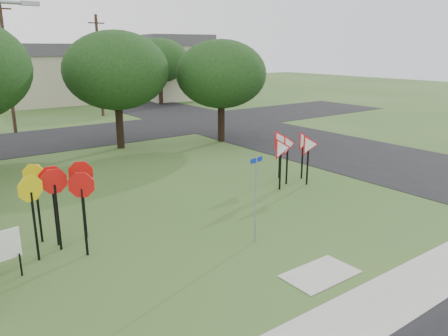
# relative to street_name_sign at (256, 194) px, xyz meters

# --- Properties ---
(ground) EXTENTS (140.00, 140.00, 0.00)m
(ground) POSITION_rel_street_name_sign_xyz_m (0.08, -0.19, -1.56)
(ground) COLOR #2F521E
(sidewalk) EXTENTS (30.00, 1.60, 0.02)m
(sidewalk) POSITION_rel_street_name_sign_xyz_m (0.08, -4.39, -1.55)
(sidewalk) COLOR #9F9E97
(sidewalk) RESTS_ON ground
(planting_strip) EXTENTS (30.00, 0.80, 0.02)m
(planting_strip) POSITION_rel_street_name_sign_xyz_m (0.08, -5.59, -1.55)
(planting_strip) COLOR #2F521E
(planting_strip) RESTS_ON ground
(street_right) EXTENTS (8.00, 50.00, 0.02)m
(street_right) POSITION_rel_street_name_sign_xyz_m (12.08, 9.81, -1.55)
(street_right) COLOR black
(street_right) RESTS_ON ground
(street_far) EXTENTS (60.00, 8.00, 0.02)m
(street_far) POSITION_rel_street_name_sign_xyz_m (0.08, 19.81, -1.55)
(street_far) COLOR black
(street_far) RESTS_ON ground
(curb_pad) EXTENTS (2.00, 1.20, 0.02)m
(curb_pad) POSITION_rel_street_name_sign_xyz_m (0.08, -2.59, -1.55)
(curb_pad) COLOR #9F9E97
(curb_pad) RESTS_ON ground
(street_name_sign) EXTENTS (0.55, 0.14, 2.69)m
(street_name_sign) POSITION_rel_street_name_sign_xyz_m (0.00, 0.00, 0.00)
(street_name_sign) COLOR gray
(street_name_sign) RESTS_ON ground
(stop_sign_cluster) EXTENTS (2.35, 2.22, 2.51)m
(stop_sign_cluster) POSITION_rel_street_name_sign_xyz_m (-4.93, 3.11, 0.30)
(stop_sign_cluster) COLOR black
(stop_sign_cluster) RESTS_ON ground
(yield_sign_cluster) EXTENTS (2.93, 1.85, 2.29)m
(yield_sign_cluster) POSITION_rel_street_name_sign_xyz_m (5.26, 3.71, 0.13)
(yield_sign_cluster) COLOR black
(yield_sign_cluster) RESTS_ON ground
(far_pole_a) EXTENTS (1.40, 0.24, 9.00)m
(far_pole_a) POSITION_rel_street_name_sign_xyz_m (-1.92, 23.81, 3.04)
(far_pole_a) COLOR #3C2A1B
(far_pole_a) RESTS_ON ground
(far_pole_b) EXTENTS (1.40, 0.24, 8.50)m
(far_pole_b) POSITION_rel_street_name_sign_xyz_m (6.08, 27.81, 2.79)
(far_pole_b) COLOR #3C2A1B
(far_pole_b) RESTS_ON ground
(house_mid) EXTENTS (8.40, 8.40, 6.20)m
(house_mid) POSITION_rel_street_name_sign_xyz_m (4.08, 39.81, 1.59)
(house_mid) COLOR #B9B695
(house_mid) RESTS_ON ground
(house_right) EXTENTS (8.30, 8.30, 7.20)m
(house_right) POSITION_rel_street_name_sign_xyz_m (18.08, 35.81, 2.09)
(house_right) COLOR #B9B695
(house_right) RESTS_ON ground
(tree_near_mid) EXTENTS (6.00, 6.00, 6.80)m
(tree_near_mid) POSITION_rel_street_name_sign_xyz_m (2.08, 14.81, 2.98)
(tree_near_mid) COLOR black
(tree_near_mid) RESTS_ON ground
(tree_near_right) EXTENTS (5.60, 5.60, 6.33)m
(tree_near_right) POSITION_rel_street_name_sign_xyz_m (8.08, 12.81, 2.66)
(tree_near_right) COLOR black
(tree_near_right) RESTS_ON ground
(tree_far_right) EXTENTS (6.00, 6.00, 6.80)m
(tree_far_right) POSITION_rel_street_name_sign_xyz_m (14.08, 31.81, 2.98)
(tree_far_right) COLOR black
(tree_far_right) RESTS_ON ground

